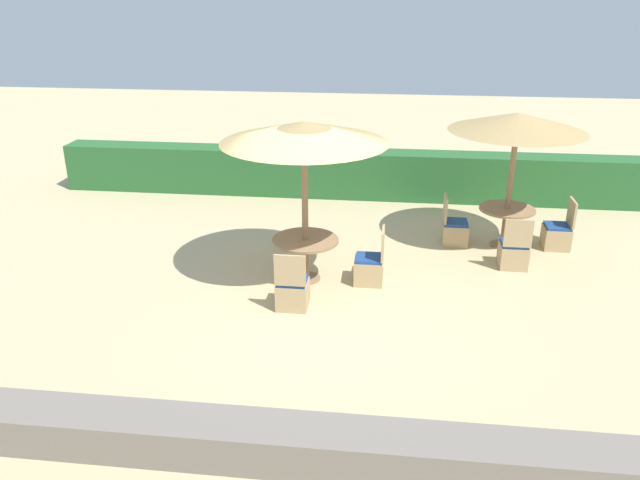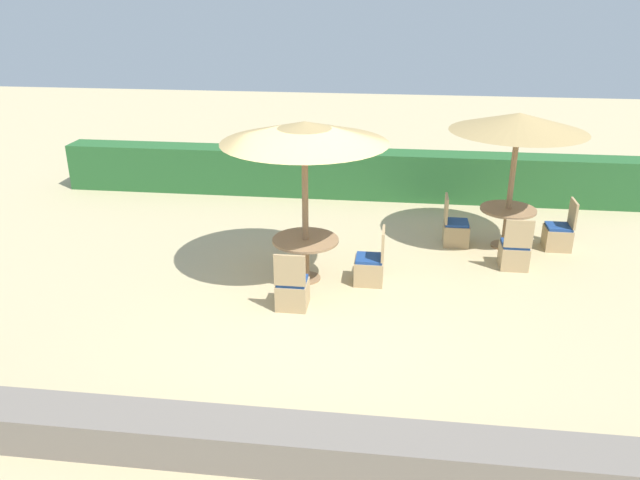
% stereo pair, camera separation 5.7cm
% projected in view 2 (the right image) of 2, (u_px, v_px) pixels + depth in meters
% --- Properties ---
extents(ground_plane, '(40.00, 40.00, 0.00)m').
position_uv_depth(ground_plane, '(315.00, 311.00, 9.23)').
color(ground_plane, '#C6B284').
extents(hedge_row, '(13.00, 0.70, 1.05)m').
position_uv_depth(hedge_row, '(347.00, 174.00, 14.10)').
color(hedge_row, '#28602D').
rests_on(hedge_row, ground_plane).
extents(stone_border, '(10.00, 0.56, 0.44)m').
position_uv_depth(stone_border, '(273.00, 443.00, 6.26)').
color(stone_border, slate).
rests_on(stone_border, ground_plane).
extents(parasol_center, '(2.57, 2.57, 2.60)m').
position_uv_depth(parasol_center, '(304.00, 133.00, 9.33)').
color(parasol_center, '#93704C').
rests_on(parasol_center, ground_plane).
extents(round_table_center, '(1.07, 1.07, 0.71)m').
position_uv_depth(round_table_center, '(306.00, 247.00, 10.04)').
color(round_table_center, '#93704C').
rests_on(round_table_center, ground_plane).
extents(patio_chair_center_south, '(0.46, 0.46, 0.93)m').
position_uv_depth(patio_chair_center_south, '(292.00, 291.00, 9.27)').
color(patio_chair_center_south, tan).
rests_on(patio_chair_center_south, ground_plane).
extents(patio_chair_center_east, '(0.46, 0.46, 0.93)m').
position_uv_depth(patio_chair_center_east, '(370.00, 268.00, 10.04)').
color(patio_chair_center_east, tan).
rests_on(patio_chair_center_east, ground_plane).
extents(parasol_back_right, '(2.36, 2.36, 2.46)m').
position_uv_depth(parasol_back_right, '(519.00, 123.00, 10.67)').
color(parasol_back_right, '#93704C').
rests_on(parasol_back_right, ground_plane).
extents(round_table_back_right, '(1.00, 1.00, 0.74)m').
position_uv_depth(round_table_back_right, '(507.00, 217.00, 11.33)').
color(round_table_back_right, '#93704C').
rests_on(round_table_back_right, ground_plane).
extents(patio_chair_back_right_west, '(0.46, 0.46, 0.93)m').
position_uv_depth(patio_chair_back_right_west, '(455.00, 231.00, 11.54)').
color(patio_chair_back_right_west, tan).
rests_on(patio_chair_back_right_west, ground_plane).
extents(patio_chair_back_right_south, '(0.46, 0.46, 0.93)m').
position_uv_depth(patio_chair_back_right_south, '(514.00, 253.00, 10.57)').
color(patio_chair_back_right_south, tan).
rests_on(patio_chair_back_right_south, ground_plane).
extents(patio_chair_back_right_east, '(0.46, 0.46, 0.93)m').
position_uv_depth(patio_chair_back_right_east, '(559.00, 235.00, 11.34)').
color(patio_chair_back_right_east, tan).
rests_on(patio_chair_back_right_east, ground_plane).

